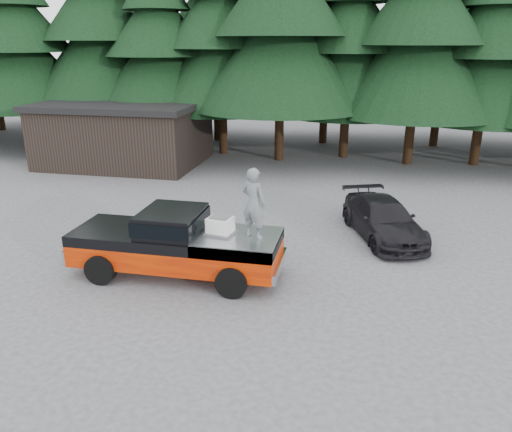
% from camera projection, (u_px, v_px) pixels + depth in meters
% --- Properties ---
extents(ground, '(120.00, 120.00, 0.00)m').
position_uv_depth(ground, '(231.00, 270.00, 14.55)').
color(ground, '#474649').
rests_on(ground, ground).
extents(pickup_truck, '(6.00, 2.04, 1.33)m').
position_uv_depth(pickup_truck, '(177.00, 253.00, 14.07)').
color(pickup_truck, '#C43300').
rests_on(pickup_truck, ground).
extents(truck_cab, '(1.66, 1.90, 0.59)m').
position_uv_depth(truck_cab, '(172.00, 221.00, 13.77)').
color(truck_cab, black).
rests_on(truck_cab, pickup_truck).
extents(air_compressor, '(0.73, 0.64, 0.45)m').
position_uv_depth(air_compressor, '(220.00, 226.00, 13.56)').
color(air_compressor, white).
rests_on(air_compressor, pickup_truck).
extents(man_on_bed, '(0.82, 0.69, 1.92)m').
position_uv_depth(man_on_bed, '(254.00, 203.00, 13.09)').
color(man_on_bed, slate).
rests_on(man_on_bed, pickup_truck).
extents(parked_car, '(3.24, 4.79, 1.29)m').
position_uv_depth(parked_car, '(383.00, 219.00, 16.80)').
color(parked_car, black).
rests_on(parked_car, ground).
extents(utility_building, '(8.40, 6.40, 3.30)m').
position_uv_depth(utility_building, '(125.00, 132.00, 26.83)').
color(utility_building, black).
rests_on(utility_building, ground).
extents(treeline, '(60.15, 16.05, 17.50)m').
position_uv_depth(treeline, '(314.00, 14.00, 27.78)').
color(treeline, black).
rests_on(treeline, ground).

